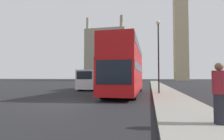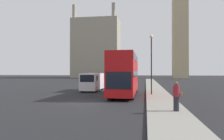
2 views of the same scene
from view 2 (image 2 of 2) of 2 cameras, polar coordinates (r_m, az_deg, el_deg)
The scene contains 8 objects.
ground_plane at distance 18.03m, azimuth -7.28°, elevation -8.50°, with size 300.00×300.00×0.00m, color black.
sidewalk_strip at distance 17.39m, azimuth 13.20°, elevation -8.54°, with size 2.52×120.00×0.15m.
building_block_distant at distance 100.81m, azimuth -4.04°, elevation 5.56°, with size 20.61×13.97×32.08m.
red_double_decker_bus at distance 23.45m, azimuth 3.31°, elevation -0.69°, with size 2.46×10.84×4.35m.
white_van at distance 29.08m, azimuth -5.15°, elevation -2.99°, with size 2.07×5.57×2.34m.
pedestrian at distance 13.80m, azimuth 16.47°, elevation -6.60°, with size 0.55×0.39×1.78m.
street_lamp at distance 23.45m, azimuth 10.25°, elevation 3.68°, with size 0.36×0.36×6.29m.
parked_sedan at distance 50.77m, azimuth -0.57°, elevation -2.64°, with size 1.71×4.39×1.42m.
Camera 2 is at (4.93, -17.17, 2.50)m, focal length 35.00 mm.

